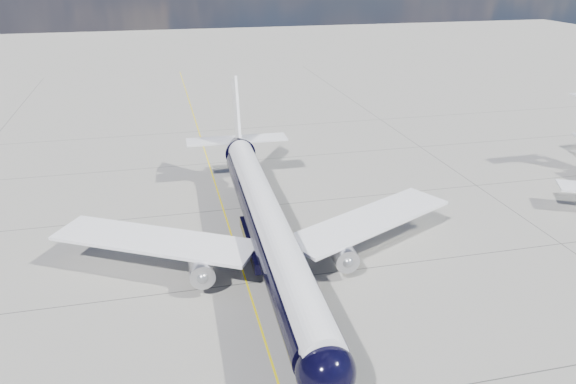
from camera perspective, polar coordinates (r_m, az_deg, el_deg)
ground at (r=64.87m, az=-7.13°, el=-0.03°), size 320.00×320.00×0.00m
taxiway_centerline at (r=60.31m, az=-6.57°, el=-1.82°), size 0.16×160.00×0.01m
main_airliner at (r=48.50m, az=-2.25°, el=-2.87°), size 36.52×44.41×12.84m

